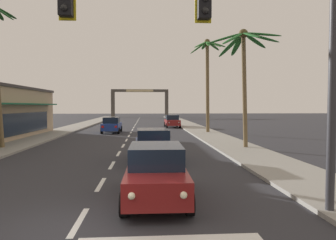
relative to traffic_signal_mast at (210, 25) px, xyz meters
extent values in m
plane|color=#2D2D33|center=(-3.30, -0.64, -4.93)|extent=(220.00, 220.00, 0.00)
cube|color=gray|center=(4.50, 19.36, -4.86)|extent=(3.20, 110.00, 0.14)
cube|color=gray|center=(-11.10, 19.36, -4.86)|extent=(3.20, 110.00, 0.14)
cube|color=silver|center=(-3.30, -0.03, -4.92)|extent=(0.16, 2.00, 0.01)
cube|color=silver|center=(-3.30, 3.69, -4.92)|extent=(0.16, 2.00, 0.01)
cube|color=silver|center=(-3.30, 7.41, -4.92)|extent=(0.16, 2.00, 0.01)
cube|color=silver|center=(-3.30, 11.13, -4.92)|extent=(0.16, 2.00, 0.01)
cube|color=silver|center=(-3.30, 14.85, -4.92)|extent=(0.16, 2.00, 0.01)
cube|color=silver|center=(-3.30, 18.57, -4.92)|extent=(0.16, 2.00, 0.01)
cube|color=silver|center=(-3.30, 22.29, -4.92)|extent=(0.16, 2.00, 0.01)
cube|color=silver|center=(-3.30, 26.01, -4.92)|extent=(0.16, 2.00, 0.01)
cube|color=silver|center=(-3.30, 29.73, -4.92)|extent=(0.16, 2.00, 0.01)
cube|color=silver|center=(-3.30, 33.45, -4.92)|extent=(0.16, 2.00, 0.01)
cube|color=silver|center=(-3.30, 37.17, -4.92)|extent=(0.16, 2.00, 0.01)
cube|color=silver|center=(-3.30, 40.89, -4.92)|extent=(0.16, 2.00, 0.01)
cube|color=silver|center=(-3.30, 44.61, -4.92)|extent=(0.16, 2.00, 0.01)
cube|color=silver|center=(-3.30, 48.33, -4.92)|extent=(0.16, 2.00, 0.01)
cube|color=silver|center=(-3.30, 52.05, -4.92)|extent=(0.16, 2.00, 0.01)
cube|color=silver|center=(-3.30, 55.77, -4.92)|extent=(0.16, 2.00, 0.01)
cube|color=silver|center=(-3.30, 59.49, -4.92)|extent=(0.16, 2.00, 0.01)
cube|color=silver|center=(-3.30, 63.21, -4.92)|extent=(0.16, 2.00, 0.01)
cube|color=silver|center=(-3.30, 66.93, -4.92)|extent=(0.16, 2.00, 0.01)
cube|color=silver|center=(-1.10, -1.24, -4.92)|extent=(4.00, 0.44, 0.01)
cylinder|color=#2D2D33|center=(3.23, 0.00, -1.50)|extent=(0.22, 0.22, 6.85)
cube|color=black|center=(-0.16, -0.02, 0.60)|extent=(0.32, 0.26, 0.92)
sphere|color=black|center=(-0.16, -0.16, 0.30)|extent=(0.17, 0.17, 0.17)
cube|color=yellow|center=(-0.16, 0.15, 0.60)|extent=(0.42, 0.03, 1.04)
sphere|color=black|center=(-3.55, -0.16, 0.30)|extent=(0.17, 0.17, 0.17)
cube|color=maroon|center=(-1.32, 1.66, -4.25)|extent=(1.82, 4.32, 0.72)
cube|color=black|center=(-1.32, 1.81, -3.57)|extent=(1.63, 2.22, 0.64)
cylinder|color=black|center=(-0.47, 0.23, -4.61)|extent=(0.23, 0.64, 0.64)
cylinder|color=black|center=(-2.20, 0.25, -4.61)|extent=(0.23, 0.64, 0.64)
cylinder|color=black|center=(-0.44, 3.07, -4.61)|extent=(0.23, 0.64, 0.64)
cylinder|color=black|center=(-2.16, 3.09, -4.61)|extent=(0.23, 0.64, 0.64)
sphere|color=#F9EFC6|center=(-0.73, -0.52, -4.17)|extent=(0.18, 0.18, 0.18)
sphere|color=#F9EFC6|center=(-1.97, -0.50, -4.17)|extent=(0.18, 0.18, 0.18)
cube|color=red|center=(-0.63, 3.81, -4.15)|extent=(0.24, 0.06, 0.20)
cube|color=red|center=(-1.95, 3.83, -4.15)|extent=(0.24, 0.06, 0.20)
cube|color=navy|center=(-1.28, 8.31, -4.25)|extent=(1.92, 4.36, 0.72)
cube|color=black|center=(-1.28, 8.46, -3.57)|extent=(1.68, 2.26, 0.64)
cylinder|color=black|center=(-0.36, 6.92, -4.61)|extent=(0.24, 0.65, 0.64)
cylinder|color=black|center=(-2.09, 6.86, -4.61)|extent=(0.24, 0.65, 0.64)
cylinder|color=black|center=(-0.47, 9.76, -4.61)|extent=(0.24, 0.65, 0.64)
cylinder|color=black|center=(-2.19, 9.70, -4.61)|extent=(0.24, 0.65, 0.64)
sphere|color=#F9EFC6|center=(-0.58, 6.16, -4.17)|extent=(0.18, 0.18, 0.18)
sphere|color=#F9EFC6|center=(-1.82, 6.12, -4.17)|extent=(0.18, 0.18, 0.18)
cube|color=red|center=(-0.70, 10.49, -4.15)|extent=(0.24, 0.07, 0.20)
cube|color=red|center=(-2.02, 10.44, -4.15)|extent=(0.24, 0.07, 0.20)
cube|color=navy|center=(-5.33, 26.04, -4.25)|extent=(1.79, 4.31, 0.72)
cube|color=black|center=(-5.33, 25.89, -3.57)|extent=(1.62, 2.21, 0.64)
cylinder|color=black|center=(-6.18, 27.47, -4.61)|extent=(0.23, 0.64, 0.64)
cylinder|color=black|center=(-4.46, 27.45, -4.61)|extent=(0.23, 0.64, 0.64)
cylinder|color=black|center=(-6.21, 24.63, -4.61)|extent=(0.23, 0.64, 0.64)
cylinder|color=black|center=(-4.48, 24.61, -4.61)|extent=(0.23, 0.64, 0.64)
sphere|color=#B2B2AD|center=(-5.94, 28.22, -4.17)|extent=(0.18, 0.18, 0.18)
sphere|color=#B2B2AD|center=(-4.70, 28.21, -4.17)|extent=(0.18, 0.18, 0.18)
cube|color=red|center=(-6.01, 23.89, -4.15)|extent=(0.24, 0.06, 0.20)
cube|color=red|center=(-4.69, 23.88, -4.15)|extent=(0.24, 0.06, 0.20)
cube|color=maroon|center=(1.85, 33.89, -4.25)|extent=(1.88, 4.35, 0.72)
cube|color=black|center=(1.84, 34.04, -3.57)|extent=(1.66, 2.24, 0.64)
cylinder|color=black|center=(2.75, 32.50, -4.61)|extent=(0.24, 0.65, 0.64)
cylinder|color=black|center=(1.02, 32.45, -4.61)|extent=(0.24, 0.65, 0.64)
cylinder|color=black|center=(2.67, 35.34, -4.61)|extent=(0.24, 0.65, 0.64)
cylinder|color=black|center=(0.94, 35.29, -4.61)|extent=(0.24, 0.65, 0.64)
sphere|color=#B2B2AD|center=(2.53, 31.74, -4.17)|extent=(0.18, 0.18, 0.18)
sphere|color=#B2B2AD|center=(1.29, 31.71, -4.17)|extent=(0.18, 0.18, 0.18)
cube|color=red|center=(2.45, 36.07, -4.15)|extent=(0.24, 0.07, 0.20)
cube|color=red|center=(1.13, 36.03, -4.15)|extent=(0.24, 0.07, 0.20)
ellipsoid|color=#1E5123|center=(-10.94, 13.47, 4.05)|extent=(1.50, 0.44, 1.07)
ellipsoid|color=#1E5123|center=(-11.08, 14.06, 4.24)|extent=(1.46, 1.45, 0.71)
cylinder|color=brown|center=(4.91, 12.57, -1.12)|extent=(0.53, 0.28, 7.61)
ellipsoid|color=#236028|center=(6.05, 12.65, 2.51)|extent=(2.58, 0.56, 0.69)
ellipsoid|color=#236028|center=(5.82, 13.27, 2.42)|extent=(2.31, 1.76, 0.86)
ellipsoid|color=#236028|center=(4.73, 13.73, 2.22)|extent=(0.52, 2.41, 1.26)
ellipsoid|color=#236028|center=(4.20, 13.53, 2.13)|extent=(1.55, 2.18, 1.42)
ellipsoid|color=#236028|center=(3.56, 12.50, 2.39)|extent=(2.53, 0.54, 0.91)
ellipsoid|color=#236028|center=(3.90, 11.80, 2.25)|extent=(2.09, 1.88, 1.20)
ellipsoid|color=#236028|center=(4.89, 11.35, 2.37)|extent=(0.61, 2.52, 0.96)
ellipsoid|color=#236028|center=(5.72, 11.71, 2.51)|extent=(2.15, 2.03, 0.69)
sphere|color=#4C4223|center=(4.79, 12.57, 2.73)|extent=(0.60, 0.60, 0.60)
cylinder|color=brown|center=(4.81, 24.67, -0.17)|extent=(0.48, 0.36, 9.52)
ellipsoid|color=#2D702D|center=(5.78, 24.85, 4.45)|extent=(2.17, 0.77, 0.63)
ellipsoid|color=#2D702D|center=(5.53, 25.32, 4.35)|extent=(1.86, 1.64, 0.82)
ellipsoid|color=#2D702D|center=(4.67, 25.72, 4.46)|extent=(0.56, 2.16, 0.60)
ellipsoid|color=#2D702D|center=(3.90, 24.95, 4.09)|extent=(1.90, 0.96, 1.32)
ellipsoid|color=#2D702D|center=(3.98, 24.05, 4.25)|extent=(1.82, 1.58, 1.02)
ellipsoid|color=#2D702D|center=(4.64, 23.68, 4.27)|extent=(0.61, 2.07, 0.96)
ellipsoid|color=#2D702D|center=(5.26, 23.83, 4.26)|extent=(1.41, 1.94, 0.98)
sphere|color=#4C4223|center=(4.75, 24.67, 4.64)|extent=(0.60, 0.60, 0.60)
cube|color=#195B3D|center=(-11.74, 16.96, -1.88)|extent=(1.00, 19.31, 0.12)
cube|color=black|center=(-12.17, 16.96, -3.53)|extent=(0.06, 18.17, 1.80)
cube|color=#423D38|center=(-10.27, 73.91, -1.68)|extent=(0.90, 0.90, 6.50)
cube|color=#423D38|center=(3.68, 73.91, -1.68)|extent=(0.90, 0.90, 6.50)
cube|color=#423D38|center=(-3.30, 73.91, 1.92)|extent=(14.85, 0.60, 0.70)
cube|color=tan|center=(-3.30, 73.59, 1.92)|extent=(6.98, 0.08, 0.56)
camera|label=1|loc=(-1.61, -7.82, -2.03)|focal=33.36mm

